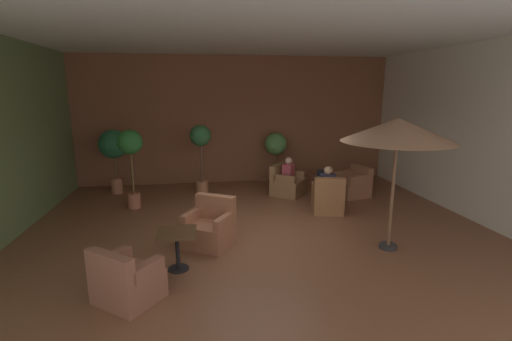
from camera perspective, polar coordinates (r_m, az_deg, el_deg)
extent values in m
cube|color=brown|center=(7.75, 0.52, -9.55)|extent=(9.93, 8.82, 0.02)
cube|color=brown|center=(11.54, -3.12, 7.91)|extent=(9.93, 0.08, 3.95)
cube|color=silver|center=(9.41, 31.77, 5.00)|extent=(0.08, 8.82, 3.95)
cube|color=silver|center=(7.26, 0.59, 21.06)|extent=(9.93, 8.82, 0.06)
cylinder|color=black|center=(9.99, 10.20, -4.49)|extent=(0.39, 0.39, 0.02)
cylinder|color=black|center=(9.91, 10.27, -2.82)|extent=(0.07, 0.07, 0.63)
cube|color=#522B1D|center=(9.82, 10.35, -0.95)|extent=(0.64, 0.64, 0.03)
cube|color=#936944|center=(10.26, 5.08, -2.63)|extent=(1.12, 1.12, 0.45)
cube|color=#936944|center=(10.28, 3.54, -0.13)|extent=(0.63, 0.75, 0.40)
cube|color=#936944|center=(10.47, 6.07, -0.54)|extent=(0.57, 0.48, 0.19)
cube|color=#936944|center=(9.86, 4.55, -1.32)|extent=(0.57, 0.48, 0.19)
cube|color=#956239|center=(9.00, 11.11, -5.01)|extent=(0.83, 0.86, 0.45)
cube|color=#956239|center=(8.61, 11.52, -2.67)|extent=(0.72, 0.30, 0.47)
cube|color=#956239|center=(8.91, 9.37, -2.87)|extent=(0.25, 0.59, 0.23)
cube|color=#956239|center=(9.00, 12.94, -2.87)|extent=(0.25, 0.59, 0.23)
cube|color=#996245|center=(10.48, 14.76, -2.74)|extent=(0.96, 0.96, 0.43)
cube|color=#996245|center=(10.57, 16.24, -0.39)|extent=(0.35, 0.81, 0.39)
cube|color=#996245|center=(10.13, 15.75, -1.41)|extent=(0.64, 0.29, 0.22)
cube|color=#996245|center=(10.62, 13.63, -0.65)|extent=(0.64, 0.29, 0.22)
cylinder|color=black|center=(6.35, -12.09, -14.84)|extent=(0.34, 0.34, 0.02)
cylinder|color=black|center=(6.22, -12.22, -12.37)|extent=(0.07, 0.07, 0.63)
cube|color=#4A311A|center=(6.09, -12.37, -9.54)|extent=(0.63, 0.63, 0.03)
cube|color=#935B44|center=(5.63, -19.38, -16.73)|extent=(1.07, 1.06, 0.43)
cube|color=#935B44|center=(5.29, -22.04, -13.95)|extent=(0.72, 0.62, 0.38)
cube|color=#935B44|center=(5.74, -21.51, -12.82)|extent=(0.46, 0.53, 0.19)
cube|color=#935B44|center=(5.29, -16.90, -14.70)|extent=(0.46, 0.53, 0.19)
cube|color=#9F6043|center=(7.05, -7.46, -9.91)|extent=(1.10, 1.08, 0.45)
cube|color=#9F6043|center=(7.13, -6.38, -5.67)|extent=(0.79, 0.57, 0.47)
cube|color=#9F6043|center=(6.74, -5.13, -7.98)|extent=(0.42, 0.58, 0.19)
cube|color=#9F6043|center=(7.07, -10.16, -7.15)|extent=(0.42, 0.58, 0.19)
cylinder|color=#2D2D2D|center=(7.37, 20.05, -11.14)|extent=(0.32, 0.32, 0.08)
cylinder|color=brown|center=(7.00, 20.75, -2.45)|extent=(0.06, 0.06, 2.38)
cone|color=#9E7152|center=(6.82, 21.43, 5.96)|extent=(1.96, 1.96, 0.42)
cylinder|color=#AB6749|center=(11.16, -21.05, -2.23)|extent=(0.33, 0.33, 0.44)
cylinder|color=brown|center=(11.04, -21.27, 0.49)|extent=(0.06, 0.06, 0.64)
sphere|color=#25653E|center=(10.94, -21.55, 3.90)|extent=(0.81, 0.81, 0.81)
cylinder|color=#A96A4A|center=(11.39, 3.06, -1.25)|extent=(0.38, 0.38, 0.38)
cylinder|color=brown|center=(11.29, 3.09, 1.21)|extent=(0.06, 0.06, 0.62)
sphere|color=#4E8645|center=(11.18, 3.13, 4.22)|extent=(0.68, 0.68, 0.68)
cylinder|color=#A56A45|center=(10.62, -8.49, -2.53)|extent=(0.36, 0.36, 0.33)
cylinder|color=brown|center=(10.46, -8.62, 1.17)|extent=(0.06, 0.06, 1.07)
sphere|color=#2E6336|center=(10.34, -8.76, 5.46)|extent=(0.60, 0.60, 0.60)
cylinder|color=#AD6249|center=(9.65, -18.61, -4.50)|extent=(0.32, 0.32, 0.37)
cylinder|color=brown|center=(9.47, -18.90, -0.41)|extent=(0.06, 0.06, 1.04)
sphere|color=#286A2C|center=(9.34, -19.24, 4.24)|extent=(0.60, 0.60, 0.60)
cube|color=#2F2E46|center=(8.88, 11.23, -2.13)|extent=(0.41, 0.31, 0.49)
sphere|color=tan|center=(8.80, 11.33, -0.02)|extent=(0.21, 0.21, 0.21)
cube|color=#AE424C|center=(10.16, 5.12, -0.20)|extent=(0.40, 0.41, 0.44)
sphere|color=tan|center=(10.09, 5.16, 1.52)|extent=(0.20, 0.20, 0.20)
cylinder|color=white|center=(9.87, 10.58, -0.47)|extent=(0.08, 0.08, 0.11)
cube|color=#9EA0A5|center=(9.84, 10.33, -0.79)|extent=(0.34, 0.27, 0.01)
cube|color=black|center=(9.72, 10.46, -0.37)|extent=(0.31, 0.06, 0.19)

